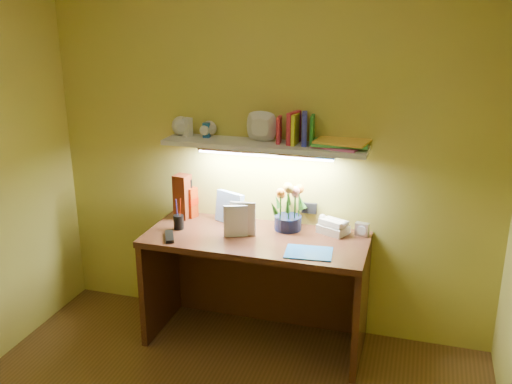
% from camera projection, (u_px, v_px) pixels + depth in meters
% --- Properties ---
extents(desk, '(1.40, 0.60, 0.75)m').
position_uv_depth(desk, '(256.00, 290.00, 3.70)').
color(desk, '#3A1B10').
rests_on(desk, ground).
extents(flower_bouquet, '(0.20, 0.20, 0.31)m').
position_uv_depth(flower_bouquet, '(288.00, 206.00, 3.66)').
color(flower_bouquet, '#0F173D').
rests_on(flower_bouquet, desk).
extents(telephone, '(0.22, 0.19, 0.11)m').
position_uv_depth(telephone, '(333.00, 225.00, 3.63)').
color(telephone, white).
rests_on(telephone, desk).
extents(desk_clock, '(0.09, 0.06, 0.08)m').
position_uv_depth(desk_clock, '(362.00, 229.00, 3.59)').
color(desk_clock, silver).
rests_on(desk_clock, desk).
extents(whisky_bottle, '(0.09, 0.09, 0.27)m').
position_uv_depth(whisky_bottle, '(191.00, 198.00, 3.88)').
color(whisky_bottle, '#A22C09').
rests_on(whisky_bottle, desk).
extents(whisky_box, '(0.11, 0.11, 0.30)m').
position_uv_depth(whisky_box, '(183.00, 197.00, 3.86)').
color(whisky_box, '#61230E').
rests_on(whisky_box, desk).
extents(pen_cup, '(0.08, 0.08, 0.16)m').
position_uv_depth(pen_cup, '(178.00, 217.00, 3.68)').
color(pen_cup, black).
rests_on(pen_cup, desk).
extents(art_card, '(0.21, 0.12, 0.21)m').
position_uv_depth(art_card, '(229.00, 208.00, 3.78)').
color(art_card, silver).
rests_on(art_card, desk).
extents(tv_remote, '(0.13, 0.18, 0.02)m').
position_uv_depth(tv_remote, '(169.00, 237.00, 3.56)').
color(tv_remote, black).
rests_on(tv_remote, desk).
extents(blue_folder, '(0.29, 0.23, 0.01)m').
position_uv_depth(blue_folder, '(309.00, 253.00, 3.34)').
color(blue_folder, '#165CAE').
rests_on(blue_folder, desk).
extents(desk_book_a, '(0.17, 0.03, 0.22)m').
position_uv_depth(desk_book_a, '(230.00, 218.00, 3.59)').
color(desk_book_a, silver).
rests_on(desk_book_a, desk).
extents(desk_book_b, '(0.15, 0.07, 0.21)m').
position_uv_depth(desk_book_b, '(224.00, 221.00, 3.55)').
color(desk_book_b, silver).
rests_on(desk_book_b, desk).
extents(wall_shelf, '(1.30, 0.31, 0.23)m').
position_uv_depth(wall_shelf, '(267.00, 140.00, 3.57)').
color(wall_shelf, silver).
rests_on(wall_shelf, ground).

